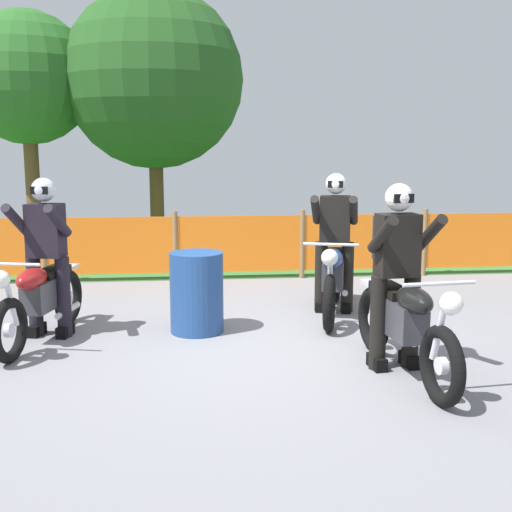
{
  "coord_description": "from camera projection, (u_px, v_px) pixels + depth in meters",
  "views": [
    {
      "loc": [
        -0.74,
        -6.52,
        2.03
      ],
      "look_at": [
        -0.07,
        0.06,
        0.9
      ],
      "focal_mm": 46.02,
      "sensor_mm": 36.0,
      "label": 1
    }
  ],
  "objects": [
    {
      "name": "grass_verge",
      "position": [
        226.0,
        243.0,
        13.63
      ],
      "size": [
        24.0,
        7.41,
        0.01
      ],
      "primitive_type": "cube",
      "color": "#427A33",
      "rests_on": "ground"
    },
    {
      "name": "tree_near_left",
      "position": [
        154.0,
        79.0,
        12.85
      ],
      "size": [
        3.52,
        3.52,
        5.06
      ],
      "color": "brown",
      "rests_on": "ground"
    },
    {
      "name": "motorcycle_third",
      "position": [
        40.0,
        299.0,
        6.76
      ],
      "size": [
        0.72,
        1.95,
        0.94
      ],
      "rotation": [
        0.0,
        0.0,
        -1.8
      ],
      "color": "black",
      "rests_on": "ground"
    },
    {
      "name": "ground",
      "position": [
        264.0,
        343.0,
        6.81
      ],
      "size": [
        24.0,
        24.0,
        0.02
      ],
      "primitive_type": "cube",
      "color": "gray"
    },
    {
      "name": "rider_third",
      "position": [
        46.0,
        252.0,
        6.87
      ],
      "size": [
        0.64,
        0.65,
        1.69
      ],
      "rotation": [
        0.0,
        0.0,
        -1.8
      ],
      "color": "black",
      "rests_on": "ground"
    },
    {
      "name": "barrier_fence",
      "position": [
        239.0,
        244.0,
        9.91
      ],
      "size": [
        9.71,
        0.08,
        1.05
      ],
      "color": "olive",
      "rests_on": "ground"
    },
    {
      "name": "tree_leftmost",
      "position": [
        27.0,
        79.0,
        12.59
      ],
      "size": [
        2.54,
        2.54,
        4.56
      ],
      "color": "brown",
      "rests_on": "ground"
    },
    {
      "name": "motorcycle_trailing",
      "position": [
        333.0,
        277.0,
        7.79
      ],
      "size": [
        0.79,
        2.0,
        0.97
      ],
      "rotation": [
        0.0,
        0.0,
        -1.84
      ],
      "color": "black",
      "rests_on": "ground"
    },
    {
      "name": "rider_lead",
      "position": [
        396.0,
        266.0,
        5.89
      ],
      "size": [
        0.59,
        0.71,
        1.69
      ],
      "rotation": [
        0.0,
        0.0,
        -1.47
      ],
      "color": "black",
      "rests_on": "ground"
    },
    {
      "name": "motorcycle_lead",
      "position": [
        405.0,
        324.0,
        5.75
      ],
      "size": [
        0.6,
        2.06,
        0.97
      ],
      "rotation": [
        0.0,
        0.0,
        -1.47
      ],
      "color": "black",
      "rests_on": "ground"
    },
    {
      "name": "rider_trailing",
      "position": [
        335.0,
        235.0,
        7.92
      ],
      "size": [
        0.65,
        0.76,
        1.69
      ],
      "rotation": [
        0.0,
        0.0,
        -1.84
      ],
      "color": "black",
      "rests_on": "ground"
    },
    {
      "name": "spare_drum",
      "position": [
        197.0,
        292.0,
        7.12
      ],
      "size": [
        0.58,
        0.58,
        0.88
      ],
      "primitive_type": "cylinder",
      "color": "navy",
      "rests_on": "ground"
    }
  ]
}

